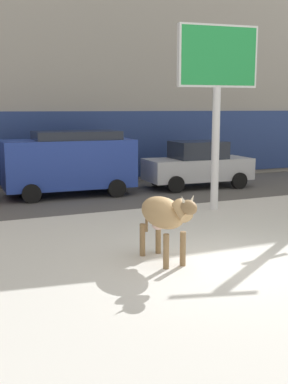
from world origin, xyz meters
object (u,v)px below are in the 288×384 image
object	(u,v)px
cow_tan	(164,214)
car_silver_sedan	(198,165)
pedestrian_by_cars	(127,160)
car_blue_van	(69,161)
pedestrian_near_billboard	(133,160)
billboard	(218,68)

from	to	relation	value
cow_tan	car_silver_sedan	world-z (taller)	car_silver_sedan
cow_tan	pedestrian_by_cars	xyz separation A→B (m)	(3.83, 11.20, -0.11)
cow_tan	car_blue_van	xyz separation A→B (m)	(0.41, 8.37, 0.25)
car_blue_van	pedestrian_near_billboard	distance (m)	4.66
cow_tan	pedestrian_by_cars	world-z (taller)	pedestrian_by_cars
car_blue_van	car_silver_sedan	distance (m)	5.18
car_silver_sedan	pedestrian_by_cars	xyz separation A→B (m)	(-1.74, 3.11, -0.03)
pedestrian_near_billboard	billboard	bearing A→B (deg)	-92.10
billboard	car_silver_sedan	world-z (taller)	billboard
billboard	pedestrian_near_billboard	xyz separation A→B (m)	(0.26, 7.07, -3.43)
pedestrian_near_billboard	pedestrian_by_cars	size ratio (longest dim) A/B	1.00
car_blue_van	pedestrian_near_billboard	xyz separation A→B (m)	(3.69, 2.83, -0.36)
cow_tan	pedestrian_by_cars	size ratio (longest dim) A/B	1.11
car_blue_van	car_silver_sedan	bearing A→B (deg)	-3.13
pedestrian_by_cars	car_silver_sedan	bearing A→B (deg)	-60.69
pedestrian_near_billboard	pedestrian_by_cars	world-z (taller)	same
car_silver_sedan	cow_tan	bearing A→B (deg)	-124.55
car_blue_van	car_silver_sedan	world-z (taller)	car_blue_van
cow_tan	billboard	world-z (taller)	billboard
cow_tan	pedestrian_by_cars	bearing A→B (deg)	71.14
billboard	car_silver_sedan	bearing A→B (deg)	66.46
pedestrian_by_cars	car_blue_van	bearing A→B (deg)	-140.37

